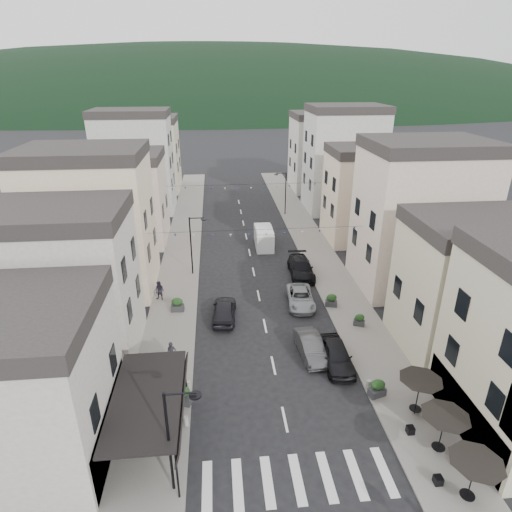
{
  "coord_description": "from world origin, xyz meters",
  "views": [
    {
      "loc": [
        -3.52,
        -12.84,
        18.82
      ],
      "look_at": [
        -0.14,
        21.99,
        3.5
      ],
      "focal_mm": 30.0,
      "sensor_mm": 36.0,
      "label": 1
    }
  ],
  "objects_px": {
    "parked_car_a": "(337,355)",
    "delivery_van": "(264,237)",
    "parked_car_c": "(300,298)",
    "parked_car_d": "(301,268)",
    "parked_car_e": "(224,310)",
    "parked_car_b": "(311,347)",
    "pedestrian_a": "(172,354)",
    "pedestrian_b": "(160,291)"
  },
  "relations": [
    {
      "from": "delivery_van",
      "to": "pedestrian_a",
      "type": "bearing_deg",
      "value": -111.57
    },
    {
      "from": "parked_car_a",
      "to": "parked_car_e",
      "type": "relative_size",
      "value": 1.0
    },
    {
      "from": "parked_car_e",
      "to": "pedestrian_b",
      "type": "height_order",
      "value": "pedestrian_b"
    },
    {
      "from": "parked_car_c",
      "to": "parked_car_d",
      "type": "xyz_separation_m",
      "value": [
        1.16,
        5.7,
        0.13
      ]
    },
    {
      "from": "pedestrian_a",
      "to": "parked_car_b",
      "type": "bearing_deg",
      "value": -0.6
    },
    {
      "from": "delivery_van",
      "to": "pedestrian_a",
      "type": "xyz_separation_m",
      "value": [
        -8.74,
        -20.97,
        -0.16
      ]
    },
    {
      "from": "parked_car_d",
      "to": "pedestrian_a",
      "type": "relative_size",
      "value": 3.19
    },
    {
      "from": "parked_car_c",
      "to": "parked_car_e",
      "type": "distance_m",
      "value": 6.85
    },
    {
      "from": "parked_car_a",
      "to": "pedestrian_a",
      "type": "height_order",
      "value": "pedestrian_a"
    },
    {
      "from": "parked_car_a",
      "to": "parked_car_b",
      "type": "bearing_deg",
      "value": 141.52
    },
    {
      "from": "parked_car_b",
      "to": "pedestrian_b",
      "type": "xyz_separation_m",
      "value": [
        -11.54,
        8.97,
        0.29
      ]
    },
    {
      "from": "parked_car_a",
      "to": "parked_car_d",
      "type": "bearing_deg",
      "value": 89.39
    },
    {
      "from": "parked_car_d",
      "to": "parked_car_e",
      "type": "relative_size",
      "value": 1.2
    },
    {
      "from": "parked_car_e",
      "to": "delivery_van",
      "type": "xyz_separation_m",
      "value": [
        5.0,
        15.22,
        0.36
      ]
    },
    {
      "from": "parked_car_b",
      "to": "parked_car_e",
      "type": "relative_size",
      "value": 0.94
    },
    {
      "from": "parked_car_d",
      "to": "parked_car_a",
      "type": "bearing_deg",
      "value": -89.19
    },
    {
      "from": "parked_car_a",
      "to": "pedestrian_a",
      "type": "xyz_separation_m",
      "value": [
        -11.27,
        1.0,
        0.2
      ]
    },
    {
      "from": "parked_car_a",
      "to": "parked_car_b",
      "type": "relative_size",
      "value": 1.06
    },
    {
      "from": "delivery_van",
      "to": "pedestrian_b",
      "type": "bearing_deg",
      "value": -130.78
    },
    {
      "from": "parked_car_c",
      "to": "parked_car_d",
      "type": "bearing_deg",
      "value": 82.47
    },
    {
      "from": "parked_car_b",
      "to": "pedestrian_a",
      "type": "xyz_separation_m",
      "value": [
        -9.74,
        -0.24,
        0.27
      ]
    },
    {
      "from": "parked_car_a",
      "to": "delivery_van",
      "type": "distance_m",
      "value": 22.12
    },
    {
      "from": "pedestrian_a",
      "to": "parked_car_a",
      "type": "bearing_deg",
      "value": -7.06
    },
    {
      "from": "parked_car_c",
      "to": "parked_car_e",
      "type": "relative_size",
      "value": 1.05
    },
    {
      "from": "parked_car_e",
      "to": "pedestrian_a",
      "type": "distance_m",
      "value": 6.87
    },
    {
      "from": "parked_car_d",
      "to": "parked_car_e",
      "type": "distance_m",
      "value": 10.72
    },
    {
      "from": "parked_car_a",
      "to": "pedestrian_a",
      "type": "bearing_deg",
      "value": 175.41
    },
    {
      "from": "pedestrian_a",
      "to": "parked_car_c",
      "type": "bearing_deg",
      "value": 33.54
    },
    {
      "from": "parked_car_b",
      "to": "parked_car_c",
      "type": "height_order",
      "value": "parked_car_b"
    },
    {
      "from": "parked_car_a",
      "to": "pedestrian_b",
      "type": "xyz_separation_m",
      "value": [
        -13.07,
        10.2,
        0.22
      ]
    },
    {
      "from": "pedestrian_a",
      "to": "parked_car_e",
      "type": "bearing_deg",
      "value": 54.94
    },
    {
      "from": "parked_car_c",
      "to": "pedestrian_b",
      "type": "height_order",
      "value": "pedestrian_b"
    },
    {
      "from": "parked_car_b",
      "to": "parked_car_a",
      "type": "bearing_deg",
      "value": -43.56
    },
    {
      "from": "parked_car_b",
      "to": "pedestrian_b",
      "type": "bearing_deg",
      "value": 137.56
    },
    {
      "from": "pedestrian_a",
      "to": "pedestrian_b",
      "type": "height_order",
      "value": "pedestrian_b"
    },
    {
      "from": "delivery_van",
      "to": "parked_car_d",
      "type": "bearing_deg",
      "value": -69.32
    },
    {
      "from": "parked_car_a",
      "to": "pedestrian_b",
      "type": "relative_size",
      "value": 2.59
    },
    {
      "from": "parked_car_e",
      "to": "pedestrian_a",
      "type": "relative_size",
      "value": 2.66
    },
    {
      "from": "parked_car_b",
      "to": "pedestrian_a",
      "type": "relative_size",
      "value": 2.5
    },
    {
      "from": "parked_car_a",
      "to": "parked_car_d",
      "type": "distance_m",
      "value": 14.12
    },
    {
      "from": "parked_car_d",
      "to": "delivery_van",
      "type": "distance_m",
      "value": 8.35
    },
    {
      "from": "parked_car_c",
      "to": "parked_car_d",
      "type": "relative_size",
      "value": 0.87
    }
  ]
}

